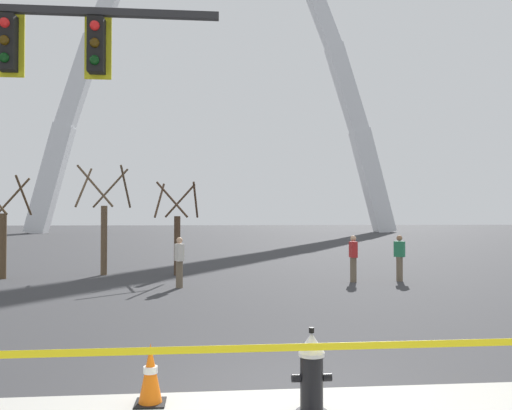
# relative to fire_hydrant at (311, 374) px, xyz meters

# --- Properties ---
(ground_plane) EXTENTS (240.00, 240.00, 0.00)m
(ground_plane) POSITION_rel_fire_hydrant_xyz_m (-0.17, 0.57, -0.47)
(ground_plane) COLOR #333335
(fire_hydrant) EXTENTS (0.46, 0.48, 0.99)m
(fire_hydrant) POSITION_rel_fire_hydrant_xyz_m (0.00, 0.00, 0.00)
(fire_hydrant) COLOR black
(fire_hydrant) RESTS_ON ground
(caution_tape_barrier) EXTENTS (6.62, 0.08, 0.90)m
(caution_tape_barrier) POSITION_rel_fire_hydrant_xyz_m (-0.17, -0.21, 0.18)
(caution_tape_barrier) COLOR #232326
(caution_tape_barrier) RESTS_ON ground
(traffic_cone_by_hydrant) EXTENTS (0.36, 0.36, 0.73)m
(traffic_cone_by_hydrant) POSITION_rel_fire_hydrant_xyz_m (-1.86, 0.50, -0.11)
(traffic_cone_by_hydrant) COLOR black
(traffic_cone_by_hydrant) RESTS_ON ground
(monument_arch) EXTENTS (49.42, 2.48, 50.25)m
(monument_arch) POSITION_rel_fire_hydrant_xyz_m (-0.17, 64.20, 21.41)
(monument_arch) COLOR silver
(monument_arch) RESTS_ON ground
(tree_far_left) EXTENTS (1.71, 1.72, 3.69)m
(tree_far_left) POSITION_rel_fire_hydrant_xyz_m (-8.53, 13.56, 1.17)
(tree_far_left) COLOR brown
(tree_far_left) RESTS_ON ground
(tree_left_mid) EXTENTS (1.92, 1.93, 4.16)m
(tree_left_mid) POSITION_rel_fire_hydrant_xyz_m (-5.15, 14.48, 1.38)
(tree_left_mid) COLOR brown
(tree_left_mid) RESTS_ON ground
(tree_center_left) EXTENTS (1.64, 1.65, 3.54)m
(tree_center_left) POSITION_rel_fire_hydrant_xyz_m (-2.36, 14.16, 1.10)
(tree_center_left) COLOR #473323
(tree_center_left) RESTS_ON ground
(pedestrian_walking_left) EXTENTS (0.33, 0.39, 1.59)m
(pedestrian_walking_left) POSITION_rel_fire_hydrant_xyz_m (-2.07, 10.62, 0.35)
(pedestrian_walking_left) COLOR brown
(pedestrian_walking_left) RESTS_ON ground
(pedestrian_standing_center) EXTENTS (0.22, 0.35, 1.59)m
(pedestrian_standing_center) POSITION_rel_fire_hydrant_xyz_m (3.77, 11.50, 0.35)
(pedestrian_standing_center) COLOR brown
(pedestrian_standing_center) RESTS_ON ground
(pedestrian_walking_right) EXTENTS (0.38, 0.38, 1.59)m
(pedestrian_walking_right) POSITION_rel_fire_hydrant_xyz_m (5.43, 11.60, 0.35)
(pedestrian_walking_right) COLOR brown
(pedestrian_walking_right) RESTS_ON ground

